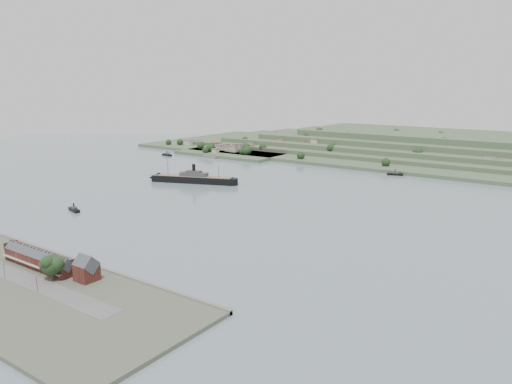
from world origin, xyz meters
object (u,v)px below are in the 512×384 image
Objects in this scene: terrace_row at (38,259)px; fig_tree at (51,265)px; steamship at (190,179)px; tugboat at (74,209)px; gabled_building at (86,269)px.

fig_tree reaches higher than terrace_row.
tugboat is (3.77, -140.37, -2.65)m from steamship.
steamship is (-99.99, 229.65, -2.51)m from terrace_row.
steamship reaches higher than fig_tree.
gabled_building is at bearing 6.12° from terrace_row.
fig_tree is at bearing -38.75° from tugboat.
gabled_building reaches higher than tugboat.
tugboat is at bearing 137.15° from terrace_row.
gabled_building reaches higher than terrace_row.
fig_tree is (119.26, -95.72, 8.79)m from tugboat.
steamship reaches higher than tugboat.
steamship is at bearing 117.52° from fig_tree.
terrace_row is 37.74m from gabled_building.
steamship is 6.75× the size of fig_tree.
tugboat is 153.17m from fig_tree.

